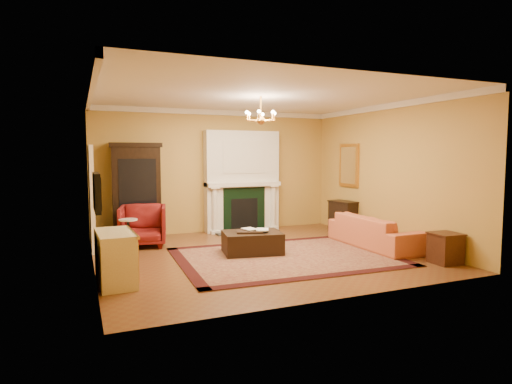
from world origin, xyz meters
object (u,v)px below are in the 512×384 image
china_cabinet (137,193)px  coral_sofa (375,226)px  commode (115,258)px  wingback_armchair (143,223)px  pedestal_table (128,233)px  end_table (445,249)px  leather_ottoman (252,242)px  console_table (343,217)px

china_cabinet → coral_sofa: bearing=-28.8°
commode → coral_sofa: (5.19, 0.58, 0.05)m
wingback_armchair → pedestal_table: size_ratio=1.46×
china_cabinet → wingback_armchair: china_cabinet is taller
china_cabinet → end_table: 6.49m
pedestal_table → leather_ottoman: bearing=-26.8°
coral_sofa → console_table: size_ratio=2.97×
wingback_armchair → console_table: bearing=7.8°
china_cabinet → pedestal_table: size_ratio=3.21×
console_table → end_table: bearing=-100.9°
end_table → console_table: 3.23m
wingback_armchair → coral_sofa: bearing=-12.1°
wingback_armchair → commode: bearing=-94.9°
china_cabinet → commode: (-0.74, -3.38, -0.65)m
china_cabinet → leather_ottoman: (1.86, -2.37, -0.82)m
end_table → console_table: bearing=88.9°
pedestal_table → leather_ottoman: 2.46m
pedestal_table → end_table: pedestal_table is taller
china_cabinet → coral_sofa: (4.45, -2.79, -0.60)m
pedestal_table → leather_ottoman: pedestal_table is taller
coral_sofa → console_table: 1.66m
wingback_armchair → coral_sofa: 4.85m
coral_sofa → console_table: (0.32, 1.63, -0.06)m
pedestal_table → end_table: 5.93m
wingback_armchair → commode: size_ratio=0.91×
end_table → leather_ottoman: (-2.85, 2.01, -0.04)m
console_table → pedestal_table: bearing=171.3°
leather_ottoman → pedestal_table: bearing=163.0°
wingback_armchair → leather_ottoman: 2.41m
commode → pedestal_table: bearing=76.4°
china_cabinet → wingback_armchair: (0.01, -0.84, -0.57)m
pedestal_table → console_table: size_ratio=0.86×
china_cabinet → commode: bearing=-99.0°
pedestal_table → commode: commode is taller
coral_sofa → commode: bearing=96.7°
end_table → wingback_armchair: bearing=143.0°
commode → console_table: size_ratio=1.39×
wingback_armchair → pedestal_table: bearing=-117.0°
pedestal_table → console_table: 5.10m
commode → console_table: (5.51, 2.21, -0.01)m
china_cabinet → end_table: china_cabinet is taller
pedestal_table → commode: (-0.41, -2.11, 0.01)m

